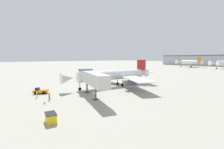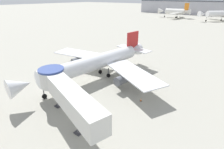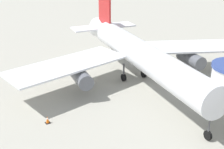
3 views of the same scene
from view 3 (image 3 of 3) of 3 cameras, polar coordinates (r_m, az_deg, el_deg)
ground_plane at (r=38.16m, az=5.96°, el=-2.37°), size 800.00×800.00×0.00m
main_airplane at (r=37.25m, az=5.62°, el=3.28°), size 32.20×32.71×8.86m
traffic_cone_port_wing at (r=31.29m, az=-11.71°, el=-8.09°), size 0.47×0.47×0.78m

